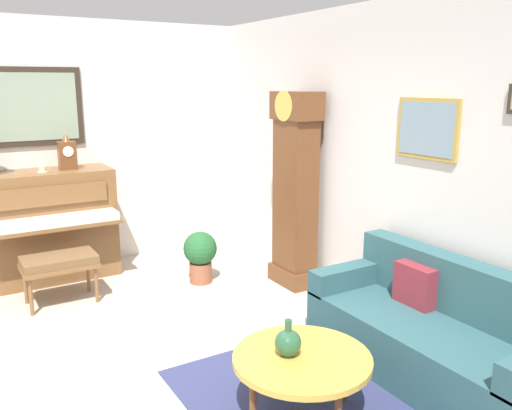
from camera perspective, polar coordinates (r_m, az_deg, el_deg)
name	(u,v)px	position (r m, az deg, el deg)	size (l,w,h in m)	color
ground_plane	(122,371)	(4.39, -14.14, -16.86)	(6.40, 6.00, 0.10)	#B2A899
wall_left	(43,147)	(6.41, -21.83, 5.83)	(0.13, 4.90, 2.80)	silver
wall_back	(367,160)	(5.07, 11.78, 4.74)	(5.30, 0.13, 2.80)	silver
piano	(45,225)	(6.17, -21.64, -2.05)	(0.87, 1.44, 1.19)	brown
piano_bench	(59,263)	(5.50, -20.32, -5.87)	(0.42, 0.70, 0.48)	brown
grandfather_clock	(295,195)	(5.54, 4.21, 1.06)	(0.52, 0.34, 2.03)	brown
couch	(435,335)	(4.21, 18.62, -13.01)	(1.90, 0.80, 0.84)	#2D565B
coffee_table	(302,360)	(3.50, 4.95, -16.24)	(0.88, 0.88, 0.44)	gold
mantel_clock	(67,154)	(6.08, -19.56, 5.21)	(0.13, 0.18, 0.38)	brown
teacup	(43,170)	(6.01, -21.87, 3.52)	(0.12, 0.12, 0.06)	beige
green_jug	(288,343)	(3.44, 3.45, -14.48)	(0.17, 0.17, 0.24)	#234C33
potted_plant	(200,253)	(5.75, -5.99, -5.18)	(0.36, 0.36, 0.56)	#935138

